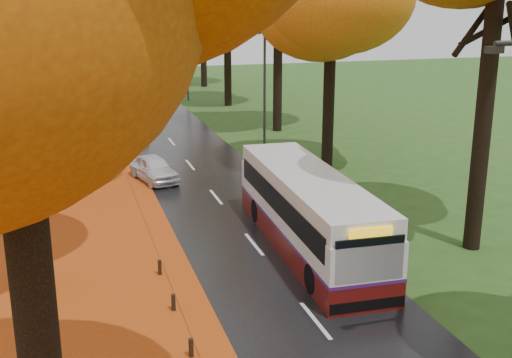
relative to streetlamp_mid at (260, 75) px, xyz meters
name	(u,v)px	position (x,y,z in m)	size (l,w,h in m)	color
road	(211,191)	(-3.95, -5.00, -4.69)	(6.50, 90.00, 0.04)	black
centre_line	(211,191)	(-3.95, -5.00, -4.67)	(0.12, 90.00, 0.01)	silver
leaf_verge	(6,209)	(-12.95, -5.00, -4.70)	(12.00, 90.00, 0.02)	#84350C
leaf_drift	(145,196)	(-7.00, -5.00, -4.67)	(0.90, 90.00, 0.01)	#D64E15
streetlamp_mid	(260,75)	(0.00, 0.00, 0.00)	(2.45, 0.18, 8.00)	#333538
streetlamp_far	(184,46)	(0.00, 22.00, 0.00)	(2.45, 0.18, 8.00)	#333538
bus	(309,210)	(-2.19, -12.90, -3.24)	(2.77, 10.50, 2.74)	#510D0C
car_white	(154,168)	(-6.23, -2.49, -4.05)	(1.47, 3.66, 1.25)	silver
car_silver	(128,126)	(-6.30, 8.60, -4.01)	(1.41, 4.03, 1.33)	gray
car_dark	(116,104)	(-6.30, 18.02, -4.11)	(1.57, 3.85, 1.12)	black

